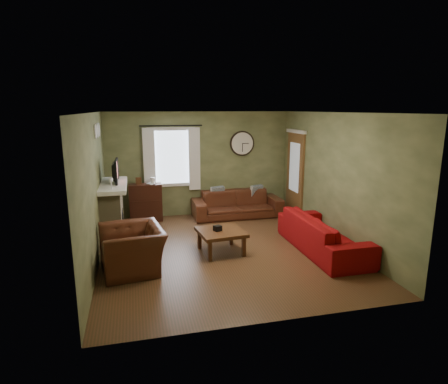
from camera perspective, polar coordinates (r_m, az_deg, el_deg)
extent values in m
cube|color=#53351F|center=(7.34, -0.02, -8.74)|extent=(4.60, 5.20, 0.00)
cube|color=white|center=(6.83, -0.03, 12.01)|extent=(4.60, 5.20, 0.00)
cube|color=olive|center=(6.82, -19.17, 0.30)|extent=(0.00, 5.20, 2.60)
cube|color=olive|center=(7.83, 16.58, 1.99)|extent=(0.00, 5.20, 2.60)
cube|color=olive|center=(9.48, -3.73, 4.27)|extent=(4.60, 0.00, 2.60)
cube|color=olive|center=(4.56, 7.71, -5.00)|extent=(4.60, 0.00, 2.60)
cube|color=tan|center=(8.09, -16.65, -3.13)|extent=(0.40, 1.40, 1.10)
cube|color=black|center=(8.15, -15.20, -4.76)|extent=(0.04, 0.60, 0.55)
cube|color=white|center=(7.96, -16.70, 0.98)|extent=(0.58, 1.60, 0.08)
imported|color=black|center=(8.06, -16.60, 2.68)|extent=(0.08, 0.60, 0.35)
cube|color=#994C3F|center=(8.05, -16.06, 3.10)|extent=(0.02, 0.62, 0.36)
cylinder|color=white|center=(7.48, -18.99, 8.71)|extent=(0.28, 0.28, 0.03)
cylinder|color=white|center=(7.83, -18.77, 8.87)|extent=(0.28, 0.28, 0.03)
cylinder|color=white|center=(8.18, -18.56, 9.02)|extent=(0.28, 0.28, 0.03)
cylinder|color=black|center=(9.18, -8.06, 9.98)|extent=(0.03, 0.03, 1.50)
cube|color=white|center=(9.21, -11.32, 4.75)|extent=(0.28, 0.04, 1.55)
cube|color=white|center=(9.32, -4.53, 5.04)|extent=(0.28, 0.04, 1.55)
cube|color=brown|center=(9.48, 10.76, 2.53)|extent=(0.05, 0.90, 2.10)
imported|color=#4A2A16|center=(9.01, -11.47, 1.41)|extent=(0.24, 0.26, 0.02)
imported|color=#492114|center=(9.43, 2.01, -1.82)|extent=(2.22, 0.87, 0.65)
cube|color=gray|center=(9.53, -1.06, -0.25)|extent=(0.38, 0.20, 0.37)
cube|color=gray|center=(9.75, 4.92, 0.00)|extent=(0.37, 0.22, 0.36)
imported|color=maroon|center=(7.42, 14.82, -6.14)|extent=(0.90, 2.31, 0.68)
imported|color=#492114|center=(6.54, -13.77, -8.41)|extent=(1.14, 1.26, 0.73)
cube|color=black|center=(7.05, -0.99, -6.19)|extent=(0.17, 0.17, 0.10)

